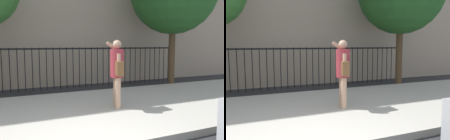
# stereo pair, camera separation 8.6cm
# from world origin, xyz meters

# --- Properties ---
(sidewalk) EXTENTS (28.00, 4.40, 0.15)m
(sidewalk) POSITION_xyz_m (0.00, 2.20, 0.07)
(sidewalk) COLOR #B2ADA3
(sidewalk) RESTS_ON ground
(iron_fence) EXTENTS (12.03, 0.04, 1.60)m
(iron_fence) POSITION_xyz_m (0.00, 5.90, 1.02)
(iron_fence) COLOR black
(iron_fence) RESTS_ON ground
(pedestrian_on_phone) EXTENTS (0.50, 0.70, 1.67)m
(pedestrian_on_phone) POSITION_xyz_m (1.46, 2.02, 1.12)
(pedestrian_on_phone) COLOR tan
(pedestrian_on_phone) RESTS_ON sidewalk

